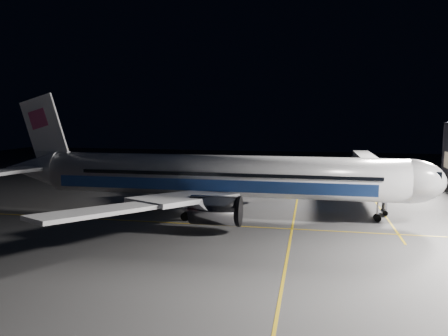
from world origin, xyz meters
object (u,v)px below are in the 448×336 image
Objects in this scene: safety_cone_b at (214,198)px; safety_cone_c at (186,195)px; jet_bridge at (372,168)px; baggage_tug at (209,183)px; safety_cone_a at (205,204)px; airliner at (213,176)px.

safety_cone_b is 0.94× the size of safety_cone_c.
jet_bridge reaches higher than safety_cone_c.
safety_cone_a is (3.24, -16.62, -0.43)m from baggage_tug.
airliner reaches higher than baggage_tug.
airliner is 92.91× the size of safety_cone_a.
safety_cone_a is (-25.37, -13.49, -4.25)m from jet_bridge.
airliner reaches higher than safety_cone_b.
safety_cone_b is at bearing 101.99° from airliner.
jet_bridge is 29.05m from safety_cone_a.
safety_cone_a is 7.52m from safety_cone_c.
safety_cone_c is at bearing -165.86° from jet_bridge.
safety_cone_b is (-1.97, 9.25, -4.86)m from airliner.
safety_cone_b is at bearing -14.11° from safety_cone_c.
jet_bridge is at bearing 38.04° from airliner.
jet_bridge reaches higher than safety_cone_b.
safety_cone_a is at bearing -152.01° from jet_bridge.
baggage_tug is 4.43× the size of safety_cone_b.
airliner is 29.31m from jet_bridge.
safety_cone_a is 1.02× the size of safety_cone_c.
safety_cone_a reaches higher than safety_cone_c.
baggage_tug is at bearing 104.63° from airliner.
jet_bridge is at bearing 27.99° from safety_cone_a.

